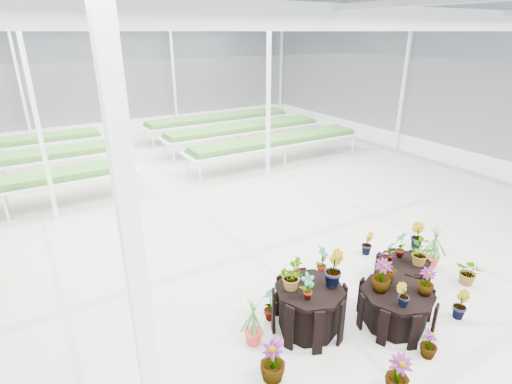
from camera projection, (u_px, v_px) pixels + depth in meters
ground_plane at (249, 261)px, 7.84m from camera, size 24.00×24.00×0.00m
greenhouse_shell at (248, 151)px, 7.00m from camera, size 18.00×24.00×4.50m
steel_frame at (248, 151)px, 7.00m from camera, size 18.00×24.00×4.50m
nursery_benches at (141, 152)px, 13.40m from camera, size 16.00×7.00×0.84m
plinth_tall at (309, 309)px, 5.94m from camera, size 1.41×1.41×0.73m
plinth_mid at (395, 308)px, 6.07m from camera, size 1.45×1.45×0.59m
plinth_low at (402, 272)px, 7.13m from camera, size 1.22×1.22×0.41m
nursery_plants at (372, 278)px, 6.39m from camera, size 4.78×2.98×1.30m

